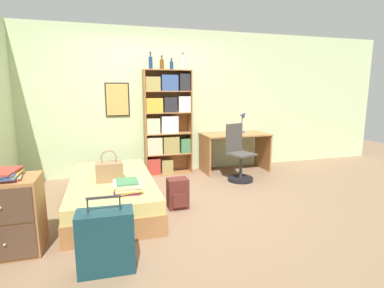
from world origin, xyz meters
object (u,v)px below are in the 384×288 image
Objects in this scene: bed at (112,192)px; magazine_pile_on_dresser at (3,175)px; bookcase at (166,122)px; desk at (235,145)px; bottle_brown at (162,64)px; bottle_blue at (183,63)px; backpack at (178,194)px; handbag at (109,171)px; suitcase at (106,241)px; bottle_clear at (172,65)px; dresser at (10,216)px; book_stack_on_bed at (127,186)px; desk_chair at (239,162)px; bottle_green at (151,63)px; desk_lamp at (243,118)px.

bed is 1.43m from magazine_pile_on_dresser.
bookcase is 1.51× the size of desk.
bottle_blue reaches higher than bottle_brown.
bottle_brown is 2.46m from backpack.
handbag is 0.60× the size of suitcase.
magazine_pile_on_dresser reaches higher than handbag.
backpack is (-0.15, -1.70, -1.77)m from bottle_brown.
bottle_brown is 0.17m from bottle_clear.
bed is 5.26× the size of magazine_pile_on_dresser.
bookcase is at bearing 48.97° from dresser.
book_stack_on_bed is at bearing -139.86° from desk.
bottle_clear is at bearing 141.93° from desk_chair.
bookcase is (0.87, 1.98, 0.49)m from book_stack_on_bed.
desk_chair is (0.97, -0.76, -1.62)m from bottle_clear.
handbag is 1.32× the size of bottle_green.
desk is 1.29× the size of desk_chair.
bottle_green is at bearing 91.59° from backpack.
magazine_pile_on_dresser reaches higher than backpack.
dresser is 0.75× the size of desk_chair.
bed is 5.12× the size of backpack.
bookcase is at bearing -8.06° from bottle_green.
magazine_pile_on_dresser is (-0.94, -0.76, 0.24)m from handbag.
bottle_brown is at bearing 68.08° from book_stack_on_bed.
desk_chair is at bearing -38.07° from bottle_clear.
desk is 2.12m from backpack.
bottle_green reaches higher than bookcase.
bed is 5.09× the size of handbag.
magazine_pile_on_dresser is 1.57× the size of bottle_brown.
desk_chair reaches higher than desk.
bookcase reaches higher than backpack.
backpack is (0.84, -0.16, -0.33)m from handbag.
bed is 2.50m from bottle_clear.
desk_chair is at bearing 16.16° from bed.
handbag is 0.52m from book_stack_on_bed.
bottle_clear is 0.22m from bottle_blue.
handbag is 1.07× the size of book_stack_on_bed.
handbag is 1.01× the size of backpack.
bottle_clear reaches higher than bed.
handbag is 1.63× the size of bottle_brown.
book_stack_on_bed is 0.96× the size of magazine_pile_on_dresser.
bottle_green is (1.71, 2.29, 1.62)m from dresser.
bookcase is at bearing 66.40° from book_stack_on_bed.
bottle_brown reaches higher than book_stack_on_bed.
suitcase is at bearing -133.37° from desk_lamp.
desk_lamp is at bearing 39.13° from book_stack_on_bed.
bottle_brown reaches higher than dresser.
bottle_blue reaches higher than backpack.
backpack is at bearing 18.85° from magazine_pile_on_dresser.
bookcase reaches higher than desk_chair.
bed is 4.82× the size of desk_lamp.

